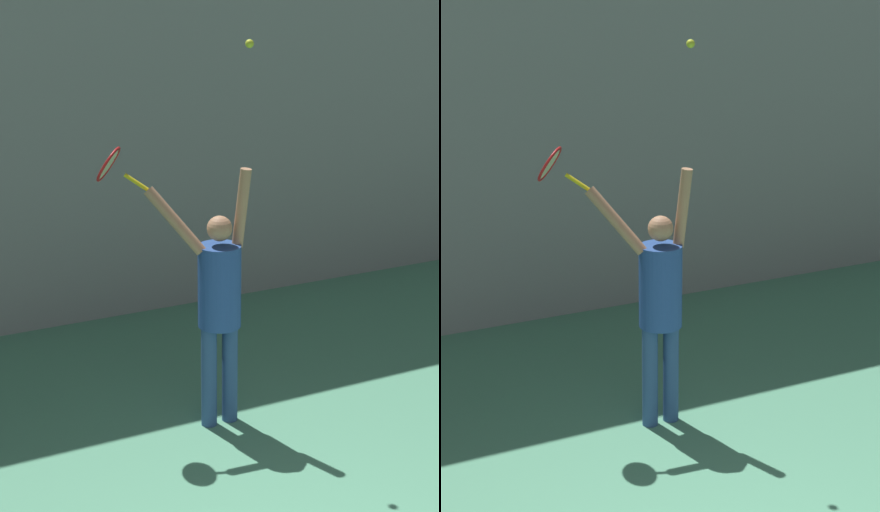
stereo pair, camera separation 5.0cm
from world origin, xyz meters
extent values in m
cube|color=gray|center=(0.00, 5.76, 2.50)|extent=(18.00, 0.10, 5.00)
cylinder|color=#2D4C7F|center=(0.54, 3.04, 0.43)|extent=(0.13, 0.13, 0.87)
cylinder|color=#2D4C7F|center=(0.73, 3.04, 0.43)|extent=(0.13, 0.13, 0.87)
cylinder|color=#26478C|center=(0.63, 3.04, 1.21)|extent=(0.35, 0.35, 0.68)
sphere|color=tan|center=(0.63, 3.04, 1.69)|extent=(0.20, 0.20, 0.20)
cylinder|color=tan|center=(0.81, 3.01, 1.83)|extent=(0.18, 0.17, 0.64)
cylinder|color=tan|center=(0.31, 3.17, 1.75)|extent=(0.44, 0.38, 0.53)
cylinder|color=yellow|center=(0.07, 3.36, 2.05)|extent=(0.18, 0.14, 0.14)
torus|color=red|center=(-0.10, 3.49, 2.18)|extent=(0.34, 0.37, 0.28)
cylinder|color=beige|center=(-0.10, 3.49, 2.18)|extent=(0.28, 0.31, 0.24)
sphere|color=#CCDB2D|center=(0.84, 2.95, 3.10)|extent=(0.06, 0.06, 0.06)
camera|label=1|loc=(-2.50, -3.19, 3.68)|focal=65.00mm
camera|label=2|loc=(-2.46, -3.22, 3.68)|focal=65.00mm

